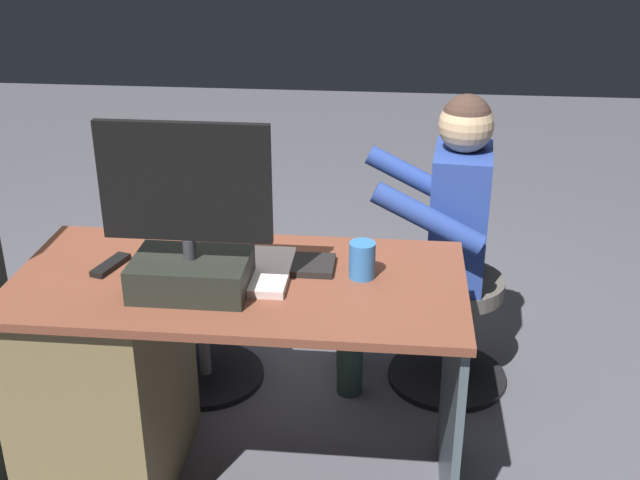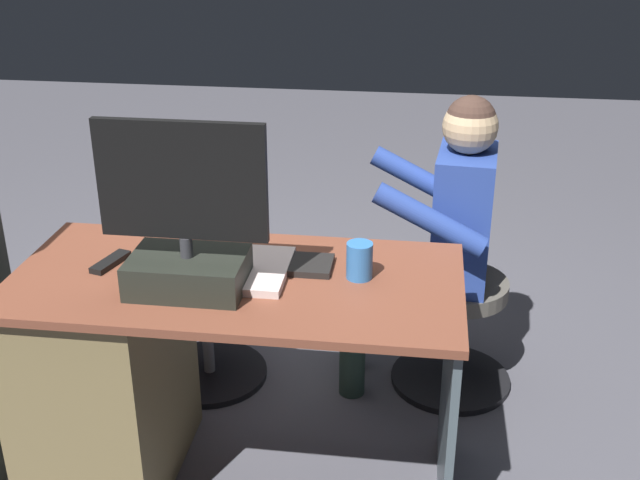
# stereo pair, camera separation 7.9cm
# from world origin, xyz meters

# --- Properties ---
(ground_plane) EXTENTS (10.00, 10.00, 0.00)m
(ground_plane) POSITION_xyz_m (0.00, 0.00, 0.00)
(ground_plane) COLOR #505059
(desk) EXTENTS (1.33, 0.64, 0.75)m
(desk) POSITION_xyz_m (0.34, 0.32, 0.40)
(desk) COLOR brown
(desk) RESTS_ON ground_plane
(monitor) EXTENTS (0.47, 0.22, 0.49)m
(monitor) POSITION_xyz_m (0.12, 0.40, 0.90)
(monitor) COLOR #242821
(monitor) RESTS_ON desk
(keyboard) EXTENTS (0.42, 0.14, 0.02)m
(keyboard) POSITION_xyz_m (-0.06, 0.23, 0.76)
(keyboard) COLOR black
(keyboard) RESTS_ON desk
(computer_mouse) EXTENTS (0.06, 0.10, 0.04)m
(computer_mouse) POSITION_xyz_m (0.23, 0.23, 0.77)
(computer_mouse) COLOR #252629
(computer_mouse) RESTS_ON desk
(cup) EXTENTS (0.08, 0.08, 0.11)m
(cup) POSITION_xyz_m (-0.36, 0.27, 0.81)
(cup) COLOR #3372BF
(cup) RESTS_ON desk
(tv_remote) EXTENTS (0.08, 0.16, 0.02)m
(tv_remote) POSITION_xyz_m (0.39, 0.29, 0.76)
(tv_remote) COLOR black
(tv_remote) RESTS_ON desk
(notebook_binder) EXTENTS (0.22, 0.30, 0.02)m
(notebook_binder) POSITION_xyz_m (-0.04, 0.29, 0.76)
(notebook_binder) COLOR beige
(notebook_binder) RESTS_ON desk
(office_chair_teddy) EXTENTS (0.46, 0.46, 0.45)m
(office_chair_teddy) POSITION_xyz_m (0.27, -0.25, 0.27)
(office_chair_teddy) COLOR black
(office_chair_teddy) RESTS_ON ground_plane
(teddy_bear) EXTENTS (0.26, 0.26, 0.38)m
(teddy_bear) POSITION_xyz_m (0.27, -0.26, 0.62)
(teddy_bear) COLOR tan
(teddy_bear) RESTS_ON office_chair_teddy
(visitor_chair) EXTENTS (0.47, 0.47, 0.45)m
(visitor_chair) POSITION_xyz_m (-0.68, -0.34, 0.26)
(visitor_chair) COLOR black
(visitor_chair) RESTS_ON ground_plane
(person) EXTENTS (0.56, 0.51, 1.15)m
(person) POSITION_xyz_m (-0.59, -0.33, 0.68)
(person) COLOR #284191
(person) RESTS_ON ground_plane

